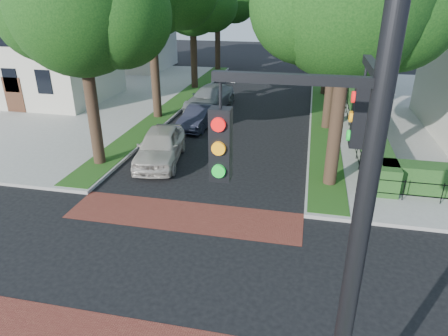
{
  "coord_description": "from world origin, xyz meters",
  "views": [
    {
      "loc": [
        4.27,
        -9.39,
        7.91
      ],
      "look_at": [
        1.31,
        4.43,
        1.6
      ],
      "focal_mm": 32.0,
      "sensor_mm": 36.0,
      "label": 1
    }
  ],
  "objects_px": {
    "traffic_signal": "(340,238)",
    "parked_car_front": "(160,146)",
    "parked_car_middle": "(199,117)",
    "parked_car_rear": "(210,98)"
  },
  "relations": [
    {
      "from": "parked_car_front",
      "to": "parked_car_rear",
      "type": "distance_m",
      "value": 10.14
    },
    {
      "from": "parked_car_front",
      "to": "parked_car_middle",
      "type": "bearing_deg",
      "value": 77.03
    },
    {
      "from": "parked_car_front",
      "to": "parked_car_rear",
      "type": "relative_size",
      "value": 0.9
    },
    {
      "from": "traffic_signal",
      "to": "parked_car_front",
      "type": "xyz_separation_m",
      "value": [
        -7.59,
        12.46,
        -3.85
      ]
    },
    {
      "from": "parked_car_front",
      "to": "parked_car_rear",
      "type": "xyz_separation_m",
      "value": [
        0.04,
        10.14,
        -0.05
      ]
    },
    {
      "from": "parked_car_front",
      "to": "parked_car_rear",
      "type": "height_order",
      "value": "parked_car_front"
    },
    {
      "from": "parked_car_front",
      "to": "parked_car_middle",
      "type": "xyz_separation_m",
      "value": [
        0.41,
        5.75,
        -0.16
      ]
    },
    {
      "from": "parked_car_front",
      "to": "parked_car_middle",
      "type": "height_order",
      "value": "parked_car_front"
    },
    {
      "from": "traffic_signal",
      "to": "parked_car_rear",
      "type": "bearing_deg",
      "value": 108.48
    },
    {
      "from": "traffic_signal",
      "to": "parked_car_middle",
      "type": "height_order",
      "value": "traffic_signal"
    }
  ]
}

